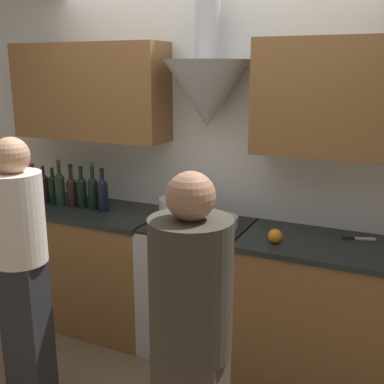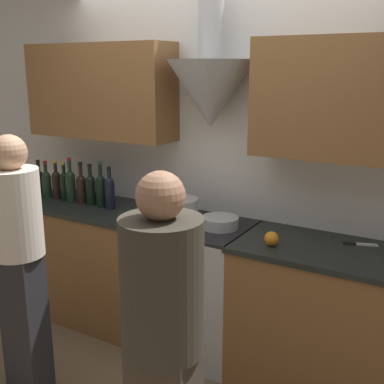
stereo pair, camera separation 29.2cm
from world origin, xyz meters
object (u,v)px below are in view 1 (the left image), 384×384
mixing_bowl (220,222)px  person_foreground_right (191,338)px  wine_bottle_8 (103,193)px  person_foreground_left (21,264)px  orange_fruit (275,236)px  wine_bottle_4 (60,187)px  wine_bottle_2 (44,186)px  wine_bottle_6 (82,191)px  stock_pot (178,210)px  wine_bottle_0 (25,185)px  wine_bottle_3 (53,188)px  wine_bottle_7 (93,191)px  stove_range (198,287)px  wine_bottle_1 (33,186)px  wine_bottle_5 (72,190)px

mixing_bowl → person_foreground_right: size_ratio=0.16×
wine_bottle_8 → person_foreground_left: bearing=-83.2°
orange_fruit → person_foreground_left: size_ratio=0.05×
wine_bottle_4 → person_foreground_left: (0.50, -0.95, -0.18)m
wine_bottle_2 → orange_fruit: (1.90, -0.12, -0.08)m
wine_bottle_6 → stock_pot: bearing=0.0°
wine_bottle_0 → orange_fruit: bearing=-2.7°
wine_bottle_6 → mixing_bowl: wine_bottle_6 is taller
wine_bottle_3 → person_foreground_left: person_foreground_left is taller
wine_bottle_4 → wine_bottle_7: (0.29, 0.02, -0.00)m
stove_range → mixing_bowl: (0.15, 0.01, 0.50)m
wine_bottle_1 → person_foreground_right: (1.93, -1.18, -0.19)m
stove_range → wine_bottle_7: (-0.86, -0.01, 0.60)m
wine_bottle_5 → person_foreground_left: size_ratio=0.20×
wine_bottle_0 → person_foreground_left: 1.28m
wine_bottle_4 → stock_pot: 1.00m
orange_fruit → person_foreground_left: person_foreground_left is taller
orange_fruit → person_foreground_left: (-1.22, -0.85, -0.08)m
stove_range → mixing_bowl: mixing_bowl is taller
wine_bottle_2 → wine_bottle_5: bearing=0.2°
wine_bottle_5 → mixing_bowl: wine_bottle_5 is taller
wine_bottle_4 → wine_bottle_6: wine_bottle_4 is taller
wine_bottle_2 → wine_bottle_4: (0.18, -0.02, 0.02)m
wine_bottle_3 → stock_pot: bearing=0.5°
wine_bottle_1 → mixing_bowl: (1.57, 0.04, -0.09)m
person_foreground_left → wine_bottle_7: bearing=102.1°
stove_range → wine_bottle_4: (-1.15, -0.03, 0.61)m
wine_bottle_0 → person_foreground_right: (2.01, -1.18, -0.19)m
stove_range → wine_bottle_1: bearing=-178.7°
wine_bottle_7 → wine_bottle_0: bearing=-177.9°
wine_bottle_0 → wine_bottle_6: wine_bottle_6 is taller
mixing_bowl → wine_bottle_0: bearing=-178.7°
wine_bottle_7 → mixing_bowl: size_ratio=1.43×
wine_bottle_7 → orange_fruit: 1.44m
wine_bottle_6 → wine_bottle_0: bearing=-177.1°
wine_bottle_3 → wine_bottle_6: 0.27m
wine_bottle_4 → wine_bottle_6: 0.19m
wine_bottle_0 → wine_bottle_8: wine_bottle_8 is taller
wine_bottle_5 → stock_pot: 0.91m
wine_bottle_6 → stock_pot: (0.81, 0.00, -0.05)m
wine_bottle_7 → person_foreground_right: bearing=-41.2°
orange_fruit → person_foreground_right: 1.09m
wine_bottle_4 → orange_fruit: bearing=-3.3°
wine_bottle_4 → wine_bottle_7: bearing=4.1°
wine_bottle_2 → orange_fruit: size_ratio=3.62×
wine_bottle_4 → wine_bottle_6: size_ratio=1.11×
wine_bottle_2 → wine_bottle_8: (0.57, -0.01, 0.01)m
wine_bottle_7 → person_foreground_left: person_foreground_left is taller
wine_bottle_5 → wine_bottle_1: bearing=-176.1°
person_foreground_left → wine_bottle_1: bearing=129.1°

